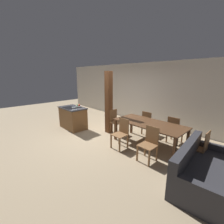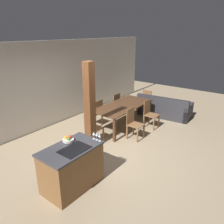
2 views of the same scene
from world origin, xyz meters
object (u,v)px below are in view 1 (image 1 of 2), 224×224
wine_glass_far (76,107)px  dining_chair_far_right (174,130)px  fruit_bowl (79,106)px  dining_chair_foot_end (200,147)px  dining_chair_far_left (148,123)px  wine_glass_middle (74,107)px  couch (202,171)px  kitchen_island (73,118)px  dining_chair_near_right (149,143)px  dining_chair_near_left (121,133)px  timber_post (109,103)px  dining_table (149,125)px  dining_chair_head_end (115,121)px  wine_glass_near (72,107)px

wine_glass_far → dining_chair_far_right: bearing=30.1°
fruit_bowl → dining_chair_foot_end: fruit_bowl is taller
fruit_bowl → wine_glass_far: bearing=-42.5°
dining_chair_foot_end → dining_chair_far_left: bearing=-110.3°
dining_chair_far_left → wine_glass_middle: bearing=41.8°
couch → kitchen_island: bearing=87.0°
wine_glass_far → dining_chair_near_right: bearing=5.8°
dining_chair_near_right → dining_chair_near_left: bearing=180.0°
wine_glass_far → timber_post: 1.24m
wine_glass_far → dining_chair_far_right: wine_glass_far is taller
kitchen_island → fruit_bowl: size_ratio=5.22×
wine_glass_middle → dining_chair_near_left: bearing=10.7°
fruit_bowl → wine_glass_far: size_ratio=1.41×
kitchen_island → dining_chair_near_left: size_ratio=1.33×
fruit_bowl → timber_post: (1.22, 0.54, 0.22)m
dining_chair_near_right → timber_post: bearing=164.9°
couch → dining_chair_far_left: bearing=52.1°
dining_table → dining_chair_foot_end: (1.46, -0.00, -0.19)m
dining_chair_head_end → timber_post: (-0.22, -0.14, 0.68)m
wine_glass_middle → couch: wine_glass_middle is taller
timber_post → fruit_bowl: bearing=-156.0°
wine_glass_middle → dining_chair_far_left: bearing=41.8°
wine_glass_far → dining_chair_far_left: 2.74m
dining_table → kitchen_island: bearing=-163.6°
dining_chair_near_left → dining_chair_near_right: (0.98, 0.00, 0.00)m
fruit_bowl → wine_glass_middle: size_ratio=1.41×
dining_chair_far_right → couch: dining_chair_far_right is taller
dining_table → dining_chair_far_left: bearing=124.2°
wine_glass_middle → kitchen_island: bearing=158.3°
wine_glass_far → dining_chair_head_end: 1.58m
dining_chair_near_right → timber_post: size_ratio=0.39×
wine_glass_middle → dining_chair_near_left: size_ratio=0.18×
kitchen_island → dining_chair_near_left: 2.57m
dining_table → couch: size_ratio=1.12×
wine_glass_middle → dining_chair_foot_end: size_ratio=0.18×
dining_chair_near_right → dining_chair_far_right: 1.44m
wine_glass_near → wine_glass_far: 0.15m
wine_glass_near → timber_post: size_ratio=0.07×
fruit_bowl → dining_table: size_ratio=0.11×
wine_glass_middle → dining_chair_near_left: wine_glass_middle is taller
timber_post → dining_chair_far_left: bearing=35.7°
dining_chair_near_right → dining_chair_head_end: same height
couch → timber_post: 3.54m
fruit_bowl → dining_table: fruit_bowl is taller
dining_chair_near_left → dining_chair_head_end: same height
dining_chair_foot_end → dining_chair_near_right: bearing=-53.5°
kitchen_island → dining_chair_far_right: (3.54, 1.61, 0.02)m
dining_chair_near_left → dining_chair_foot_end: same height
wine_glass_near → dining_chair_foot_end: wine_glass_near is taller
dining_table → dining_chair_head_end: 1.47m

